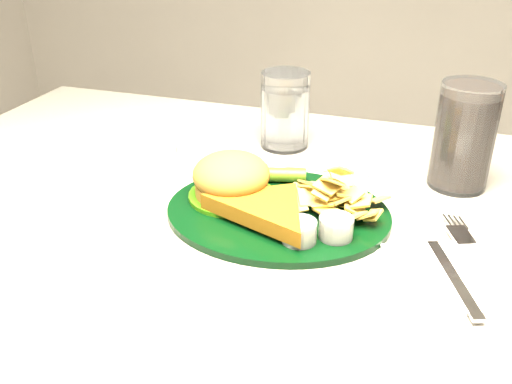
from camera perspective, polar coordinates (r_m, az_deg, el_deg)
dinner_plate at (r=0.75m, az=2.23°, el=-0.12°), size 0.32×0.27×0.07m
water_glass at (r=0.96m, az=2.93°, el=8.17°), size 0.10×0.10×0.13m
cola_glass at (r=0.86m, az=20.11°, el=5.24°), size 0.10×0.10×0.15m
fork_napkin at (r=0.68m, az=19.15°, el=-7.59°), size 0.20×0.23×0.01m
ramekin at (r=0.96m, az=-6.62°, el=4.80°), size 0.06×0.06×0.03m
wrapped_straw at (r=0.89m, az=5.78°, el=2.44°), size 0.21×0.08×0.01m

